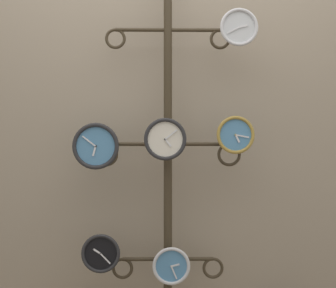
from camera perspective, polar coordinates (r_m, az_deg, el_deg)
name	(u,v)px	position (r m, az deg, el deg)	size (l,w,h in m)	color
shop_wall	(167,106)	(2.62, -0.07, 4.67)	(4.40, 0.04, 2.80)	gray
display_stand	(168,218)	(2.48, -0.02, -8.96)	(0.77, 0.37, 2.11)	#382D1E
clock_top_right	(239,27)	(2.46, 8.64, 13.86)	(0.19, 0.04, 0.19)	silver
clock_middle_left	(96,146)	(2.39, -8.80, -0.27)	(0.24, 0.04, 0.24)	#4C84B2
clock_middle_center	(165,139)	(2.35, -0.34, 0.58)	(0.21, 0.04, 0.21)	silver
clock_middle_right	(235,135)	(2.39, 8.22, 1.10)	(0.19, 0.04, 0.19)	#4C84B2
clock_bottom_left	(101,253)	(2.44, -8.19, -13.05)	(0.20, 0.04, 0.20)	black
clock_bottom_center	(171,266)	(2.42, 0.41, -14.63)	(0.19, 0.04, 0.19)	#4C84B2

